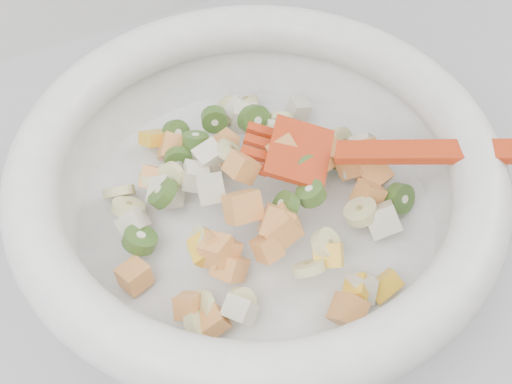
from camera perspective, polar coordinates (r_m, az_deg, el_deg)
name	(u,v)px	position (r m, az deg, el deg)	size (l,w,h in m)	color
mixing_bowl	(257,184)	(0.50, 0.05, 0.73)	(0.41, 0.37, 0.12)	white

